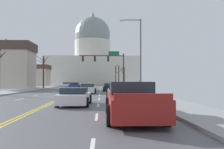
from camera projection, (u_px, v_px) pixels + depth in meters
name	position (u px, v px, depth m)	size (l,w,h in m)	color
ground	(65.00, 96.00, 24.57)	(20.00, 180.00, 0.20)	#515156
signal_gantry	(108.00, 62.00, 42.31)	(7.91, 0.41, 6.69)	#28282D
street_lamp_right	(138.00, 49.00, 27.40)	(2.50, 0.24, 8.61)	#333338
capitol_building	(93.00, 60.00, 98.14)	(35.75, 20.96, 30.12)	beige
sedan_near_00	(110.00, 87.00, 37.41)	(2.15, 4.45, 1.22)	black
sedan_near_01	(88.00, 89.00, 30.90)	(2.06, 4.66, 1.25)	silver
sedan_near_02	(117.00, 91.00, 23.60)	(2.08, 4.31, 1.25)	silver
sedan_near_03	(75.00, 97.00, 16.20)	(2.17, 4.27, 1.20)	silver
pickup_truck_near_04	(133.00, 102.00, 10.63)	(2.41, 5.73, 1.62)	maroon
sedan_oncoming_00	(75.00, 86.00, 48.93)	(2.17, 4.31, 1.25)	navy
sedan_oncoming_01	(67.00, 85.00, 59.65)	(2.04, 4.49, 1.18)	silver
flank_building_00	(27.00, 75.00, 71.17)	(12.93, 6.67, 6.23)	#B2A38E
bare_tree_00	(116.00, 75.00, 78.00)	(1.21, 1.38, 6.91)	#423328
bare_tree_02	(119.00, 75.00, 67.06)	(1.88, 1.61, 5.74)	#423328
bare_tree_03	(43.00, 71.00, 47.54)	(2.50, 1.87, 6.48)	#423328
bare_tree_04	(124.00, 77.00, 46.57)	(0.99, 1.29, 4.31)	brown
pedestrian_00	(139.00, 86.00, 29.31)	(0.35, 0.34, 1.62)	black
bicycle_parked	(149.00, 93.00, 23.31)	(0.12, 1.77, 0.85)	black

